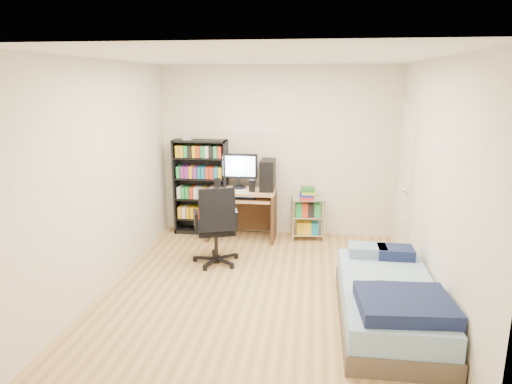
# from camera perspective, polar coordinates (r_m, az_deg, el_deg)

# --- Properties ---
(room) EXTENTS (3.58, 4.08, 2.58)m
(room) POSITION_cam_1_polar(r_m,az_deg,el_deg) (4.82, 0.86, 1.49)
(room) COLOR tan
(room) RESTS_ON ground
(media_shelf) EXTENTS (0.80, 0.27, 1.48)m
(media_shelf) POSITION_cam_1_polar(r_m,az_deg,el_deg) (6.91, -6.91, 0.76)
(media_shelf) COLOR black
(media_shelf) RESTS_ON room
(computer_desk) EXTENTS (0.99, 0.57, 1.24)m
(computer_desk) POSITION_cam_1_polar(r_m,az_deg,el_deg) (6.65, -0.91, -0.19)
(computer_desk) COLOR tan
(computer_desk) RESTS_ON room
(office_chair) EXTENTS (0.77, 0.77, 1.02)m
(office_chair) POSITION_cam_1_polar(r_m,az_deg,el_deg) (5.80, -4.97, -5.94)
(office_chair) COLOR black
(office_chair) RESTS_ON room
(wire_cart) EXTENTS (0.50, 0.39, 0.76)m
(wire_cart) POSITION_cam_1_polar(r_m,az_deg,el_deg) (6.68, 6.51, -1.76)
(wire_cart) COLOR silver
(wire_cart) RESTS_ON room
(bed) EXTENTS (0.91, 1.81, 0.52)m
(bed) POSITION_cam_1_polar(r_m,az_deg,el_deg) (4.64, 16.30, -13.04)
(bed) COLOR brown
(bed) RESTS_ON room
(door) EXTENTS (0.12, 0.80, 2.00)m
(door) POSITION_cam_1_polar(r_m,az_deg,el_deg) (6.27, 18.18, 1.35)
(door) COLOR silver
(door) RESTS_ON room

